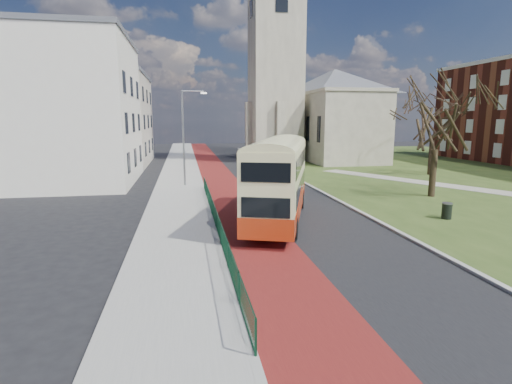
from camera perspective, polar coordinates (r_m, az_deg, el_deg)
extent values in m
plane|color=black|center=(18.06, 4.74, -8.10)|extent=(160.00, 160.00, 0.00)
cube|color=black|center=(37.46, -0.91, 1.59)|extent=(9.00, 120.00, 0.01)
cube|color=#591414|center=(37.13, -5.02, 1.47)|extent=(3.40, 120.00, 0.01)
cube|color=gray|center=(36.98, -10.90, 1.37)|extent=(4.00, 120.00, 0.12)
cube|color=#999993|center=(37.00, -7.80, 1.48)|extent=(0.25, 120.00, 0.13)
cube|color=#999993|center=(40.36, 5.09, 2.26)|extent=(0.25, 80.00, 0.13)
cube|color=#31481A|center=(49.47, 27.95, 2.53)|extent=(40.00, 80.00, 0.04)
cube|color=#9E998C|center=(36.55, 32.04, -0.14)|extent=(18.84, 32.82, 0.03)
cylinder|color=#0C3520|center=(21.11, -5.81, -2.31)|extent=(0.04, 24.00, 0.04)
cylinder|color=#0C3520|center=(21.33, -5.77, -4.80)|extent=(0.04, 24.00, 0.04)
cube|color=gray|center=(56.31, 2.78, 16.74)|extent=(6.50, 6.50, 24.00)
cube|color=gray|center=(58.45, 10.96, 8.97)|extent=(9.00, 18.00, 9.00)
pyramid|color=#565960|center=(58.84, 11.24, 16.87)|extent=(9.00, 18.00, 3.60)
cube|color=silver|center=(39.70, -24.50, 10.21)|extent=(10.00, 14.00, 12.50)
cube|color=#565960|center=(40.32, -25.23, 19.46)|extent=(10.30, 14.30, 0.50)
cube|color=#B9AD9C|center=(55.37, -20.41, 9.49)|extent=(10.00, 16.00, 11.00)
cube|color=#565960|center=(55.64, -20.79, 15.41)|extent=(10.30, 16.30, 0.50)
cylinder|color=gray|center=(34.58, -10.33, 7.55)|extent=(0.16, 0.16, 8.00)
cylinder|color=gray|center=(34.63, -9.00, 14.05)|extent=(1.80, 0.10, 0.10)
cube|color=silver|center=(34.66, -7.47, 13.84)|extent=(0.50, 0.18, 0.12)
cube|color=#A52C0F|center=(22.49, 3.21, -1.75)|extent=(5.92, 11.00, 0.98)
cube|color=beige|center=(22.17, 3.26, 3.09)|extent=(5.88, 10.94, 2.84)
cube|color=black|center=(22.74, 0.23, 1.04)|extent=(2.98, 8.36, 0.93)
cube|color=black|center=(22.50, 6.43, 0.87)|extent=(2.98, 8.36, 0.93)
cube|color=black|center=(22.26, 0.12, 4.66)|extent=(3.27, 9.17, 0.88)
cube|color=black|center=(22.01, 6.47, 4.53)|extent=(3.27, 9.17, 0.88)
cube|color=black|center=(27.58, 4.39, 2.65)|extent=(2.10, 0.80, 1.03)
cube|color=black|center=(27.42, 4.43, 5.69)|extent=(2.10, 0.80, 0.88)
cube|color=orange|center=(27.38, 4.45, 6.86)|extent=(1.68, 0.67, 0.29)
cylinder|color=black|center=(26.28, 1.58, -1.06)|extent=(0.61, 1.06, 1.02)
cylinder|color=black|center=(26.09, 6.50, -1.21)|extent=(0.61, 1.06, 1.02)
cylinder|color=black|center=(19.64, -1.08, -4.99)|extent=(0.61, 1.06, 1.02)
cylinder|color=black|center=(19.39, 5.54, -5.25)|extent=(0.61, 1.06, 1.02)
cylinder|color=#312618|center=(32.33, 23.96, 2.47)|extent=(0.63, 0.63, 3.48)
cylinder|color=black|center=(45.20, 23.70, 4.53)|extent=(0.60, 0.60, 3.54)
cylinder|color=black|center=(25.51, 25.59, -2.50)|extent=(0.66, 0.66, 0.88)
cylinder|color=gray|center=(25.42, 25.67, -1.47)|extent=(0.71, 0.71, 0.06)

